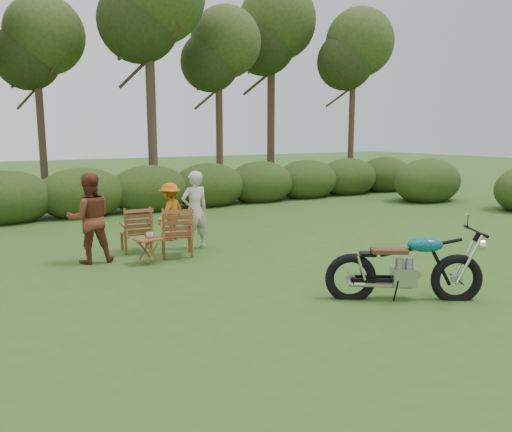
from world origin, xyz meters
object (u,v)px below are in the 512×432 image
motorcycle (402,299)px  lawn_chair_left (137,251)px  side_table (149,251)px  adult_b (92,262)px  cup (150,235)px  child (171,240)px  adult_a (196,249)px  lawn_chair_right (177,256)px

motorcycle → lawn_chair_left: (-2.35, 4.85, 0.00)m
side_table → adult_b: (-0.87, 0.63, -0.23)m
cup → child: child is taller
side_table → adult_b: adult_b is taller
side_table → adult_a: bearing=27.8°
cup → adult_a: adult_a is taller
lawn_chair_right → adult_a: adult_a is taller
side_table → adult_b: 1.10m
motorcycle → lawn_chair_left: 5.39m
side_table → cup: cup is taller
lawn_chair_left → adult_b: bearing=29.1°
adult_a → side_table: bearing=23.6°
motorcycle → side_table: size_ratio=4.53×
lawn_chair_left → side_table: 1.07m
side_table → child: (1.12, 1.72, -0.23)m
adult_a → child: adult_a is taller
motorcycle → adult_a: adult_a is taller
lawn_chair_left → adult_a: adult_a is taller
adult_b → child: size_ratio=1.29×
motorcycle → lawn_chair_right: motorcycle is taller
motorcycle → side_table: (-2.46, 3.80, 0.23)m
lawn_chair_left → side_table: (-0.11, -1.04, 0.23)m
adult_b → child: bearing=-145.4°
lawn_chair_left → adult_b: (-0.98, -0.41, 0.00)m
motorcycle → lawn_chair_right: (-1.79, 4.09, 0.00)m
adult_a → adult_b: bearing=-3.9°
motorcycle → lawn_chair_right: 4.46m
lawn_chair_left → side_table: side_table is taller
side_table → child: bearing=56.9°
lawn_chair_left → adult_a: bearing=166.9°
adult_a → child: (-0.11, 1.07, 0.00)m
lawn_chair_left → adult_a: size_ratio=0.57×
side_table → adult_a: size_ratio=0.29×
adult_b → child: adult_b is taller
child → lawn_chair_right: bearing=38.7°
lawn_chair_left → motorcycle: bearing=122.4°
lawn_chair_right → adult_b: (-1.54, 0.35, 0.00)m
child → lawn_chair_left: bearing=-0.2°
cup → child: 2.05m
lawn_chair_right → adult_a: size_ratio=0.60×
motorcycle → adult_a: size_ratio=1.31×
motorcycle → side_table: bearing=155.9°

